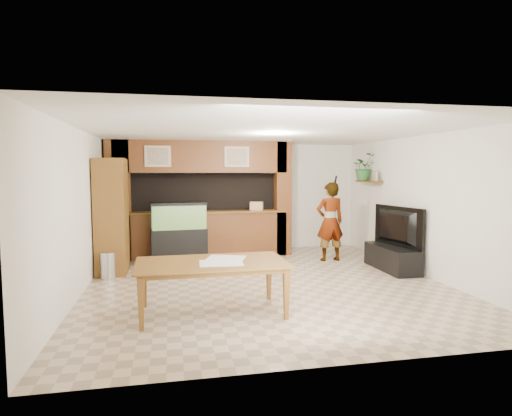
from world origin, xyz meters
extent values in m
plane|color=tan|center=(0.00, 0.00, 0.00)|extent=(6.50, 6.50, 0.00)
plane|color=white|center=(0.00, 0.00, 2.60)|extent=(6.50, 6.50, 0.00)
plane|color=silver|center=(0.00, 3.25, 1.30)|extent=(6.00, 0.00, 6.00)
plane|color=silver|center=(-3.00, 0.00, 1.30)|extent=(0.00, 6.50, 6.50)
plane|color=silver|center=(3.00, 0.00, 1.30)|extent=(0.00, 6.50, 6.50)
cube|color=brown|center=(-0.90, 2.45, 0.50)|extent=(3.80, 0.35, 1.00)
cube|color=brown|center=(-0.90, 2.45, 1.02)|extent=(3.80, 0.43, 0.04)
cube|color=brown|center=(-0.90, 2.45, 2.25)|extent=(3.80, 0.35, 0.70)
cube|color=brown|center=(-2.70, 2.45, 1.30)|extent=(0.50, 0.35, 2.60)
cube|color=brown|center=(0.95, 2.45, 1.30)|extent=(0.35, 0.35, 2.60)
cube|color=black|center=(-0.90, 3.00, 1.45)|extent=(4.20, 0.45, 0.85)
cube|color=tan|center=(-1.85, 2.26, 2.25)|extent=(0.55, 0.03, 0.45)
cube|color=tan|center=(-1.85, 2.24, 2.25)|extent=(0.43, 0.01, 0.35)
cube|color=tan|center=(-0.15, 2.26, 2.25)|extent=(0.55, 0.03, 0.45)
cube|color=tan|center=(-0.15, 2.24, 2.25)|extent=(0.43, 0.01, 0.35)
cylinder|color=black|center=(-2.97, 1.00, 1.90)|extent=(0.04, 0.25, 0.25)
cylinder|color=white|center=(-2.94, 1.00, 1.90)|extent=(0.01, 0.21, 0.21)
cube|color=brown|center=(2.85, 1.95, 1.70)|extent=(0.25, 0.90, 0.04)
cube|color=brown|center=(-2.70, 1.31, 1.09)|extent=(0.54, 0.89, 2.17)
cylinder|color=#B2B2B7|center=(-2.72, 0.80, 0.25)|extent=(0.27, 0.27, 0.49)
cube|color=black|center=(-1.44, 1.95, 0.36)|extent=(1.16, 0.43, 0.72)
cube|color=#2E7349|center=(-1.44, 1.95, 0.97)|extent=(1.11, 0.41, 0.50)
cube|color=black|center=(-1.44, 1.95, 1.25)|extent=(1.16, 0.43, 0.06)
cube|color=black|center=(2.65, 0.47, 0.23)|extent=(0.51, 1.39, 0.46)
imported|color=black|center=(2.65, 0.47, 0.86)|extent=(0.42, 1.38, 0.79)
cube|color=tan|center=(2.85, 1.64, 1.83)|extent=(0.06, 0.17, 0.22)
imported|color=#27622A|center=(2.82, 2.17, 2.04)|extent=(0.62, 0.55, 0.63)
imported|color=#968152|center=(1.76, 1.53, 0.85)|extent=(0.64, 0.44, 1.70)
cylinder|color=black|center=(1.81, 1.37, 1.75)|extent=(0.04, 0.11, 0.18)
imported|color=brown|center=(-1.06, -1.46, 0.36)|extent=(2.05, 1.17, 0.72)
cube|color=silver|center=(-0.84, -1.22, 0.72)|extent=(0.62, 0.53, 0.01)
cube|color=silver|center=(-0.95, -1.54, 0.72)|extent=(0.59, 0.44, 0.01)
cube|color=tan|center=(0.33, 2.45, 1.14)|extent=(0.33, 0.27, 0.19)
camera|label=1|loc=(-1.60, -7.12, 1.94)|focal=30.00mm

